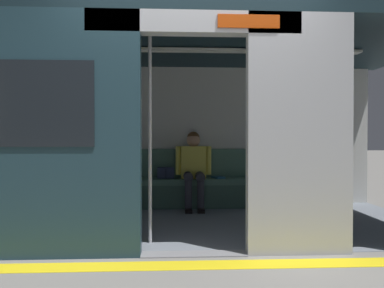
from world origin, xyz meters
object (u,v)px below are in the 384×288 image
at_px(bench_seat, 185,185).
at_px(person_seated, 194,164).
at_px(handbag, 166,173).
at_px(train_car, 183,99).
at_px(book, 218,177).
at_px(grab_pole_door, 150,136).

relative_size(bench_seat, person_seated, 2.07).
xyz_separation_m(person_seated, handbag, (0.43, -0.10, -0.14)).
distance_m(train_car, handbag, 1.58).
height_order(person_seated, book, person_seated).
bearing_deg(grab_pole_door, person_seated, -105.81).
xyz_separation_m(train_car, handbag, (0.24, -1.18, -1.03)).
bearing_deg(book, handbag, -18.49).
xyz_separation_m(person_seated, grab_pole_door, (0.56, 1.96, 0.43)).
bearing_deg(grab_pole_door, handbag, -93.55).
bearing_deg(handbag, bench_seat, 170.99).
bearing_deg(bench_seat, person_seated, 157.79).
relative_size(train_car, person_seated, 5.43).
height_order(bench_seat, handbag, handbag).
bearing_deg(bench_seat, grab_pole_door, 78.05).
bearing_deg(grab_pole_door, train_car, -112.40).
distance_m(person_seated, handbag, 0.46).
bearing_deg(person_seated, handbag, -13.17).
distance_m(bench_seat, grab_pole_door, 2.19).
distance_m(bench_seat, book, 0.53).
height_order(bench_seat, book, book).
xyz_separation_m(bench_seat, book, (-0.52, -0.02, 0.12)).
height_order(book, grab_pole_door, grab_pole_door).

